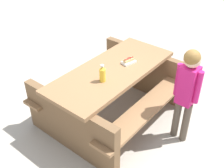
# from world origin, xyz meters

# --- Properties ---
(ground_plane) EXTENTS (30.00, 30.00, 0.00)m
(ground_plane) POSITION_xyz_m (0.00, 0.00, 0.00)
(ground_plane) COLOR #ADA599
(ground_plane) RESTS_ON ground
(picnic_table) EXTENTS (2.12, 1.84, 0.75)m
(picnic_table) POSITION_xyz_m (0.00, 0.00, 0.44)
(picnic_table) COLOR olive
(picnic_table) RESTS_ON ground
(soda_bottle) EXTENTS (0.07, 0.07, 0.22)m
(soda_bottle) POSITION_xyz_m (-0.29, 0.00, 0.85)
(soda_bottle) COLOR yellow
(soda_bottle) RESTS_ON picnic_table
(hotdog_tray) EXTENTS (0.21, 0.19, 0.08)m
(hotdog_tray) POSITION_xyz_m (0.23, -0.14, 0.78)
(hotdog_tray) COLOR white
(hotdog_tray) RESTS_ON picnic_table
(child_in_coat) EXTENTS (0.22, 0.30, 1.25)m
(child_in_coat) POSITION_xyz_m (-0.07, -0.95, 0.80)
(child_in_coat) COLOR brown
(child_in_coat) RESTS_ON ground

